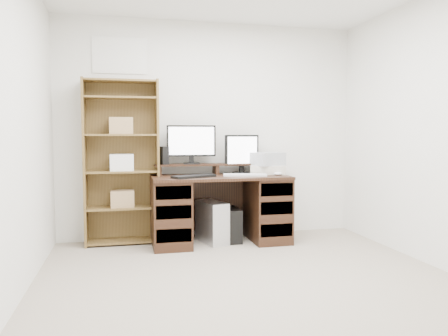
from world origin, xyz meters
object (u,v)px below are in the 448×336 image
object	(u,v)px
tower_black	(231,225)
desk	(220,208)
tower_silver	(212,222)
monitor_wide	(191,142)
monitor_small	(242,153)
printer	(268,170)
bookshelf	(122,161)

from	to	relation	value
tower_black	desk	bearing A→B (deg)	-173.55
tower_silver	tower_black	distance (m)	0.23
monitor_wide	tower_silver	world-z (taller)	monitor_wide
monitor_small	desk	bearing A→B (deg)	-159.49
printer	monitor_small	bearing A→B (deg)	178.17
desk	monitor_small	world-z (taller)	monitor_small
tower_silver	tower_black	xyz separation A→B (m)	(0.23, 0.01, -0.04)
monitor_wide	tower_black	world-z (taller)	monitor_wide
printer	tower_silver	size ratio (longest dim) A/B	0.86
tower_silver	bookshelf	bearing A→B (deg)	152.62
monitor_wide	tower_silver	xyz separation A→B (m)	(0.20, -0.19, -0.88)
monitor_wide	printer	xyz separation A→B (m)	(0.87, -0.13, -0.32)
tower_silver	monitor_small	bearing A→B (deg)	7.15
desk	tower_silver	size ratio (longest dim) A/B	3.25
monitor_wide	printer	distance (m)	0.93
bookshelf	monitor_small	bearing A→B (deg)	-1.86
desk	printer	world-z (taller)	printer
printer	tower_black	xyz separation A→B (m)	(-0.45, -0.05, -0.61)
bookshelf	monitor_wide	bearing A→B (deg)	-1.21
monitor_small	tower_black	world-z (taller)	monitor_small
desk	tower_silver	world-z (taller)	desk
desk	printer	bearing A→B (deg)	6.90
printer	tower_silver	distance (m)	0.88
desk	monitor_small	xyz separation A→B (m)	(0.30, 0.17, 0.61)
monitor_small	bookshelf	world-z (taller)	bookshelf
monitor_small	tower_silver	world-z (taller)	monitor_small
printer	desk	bearing A→B (deg)	-155.90
desk	bookshelf	size ratio (longest dim) A/B	0.83
monitor_small	monitor_wide	bearing A→B (deg)	168.46
monitor_small	tower_black	bearing A→B (deg)	-146.14
desk	monitor_small	size ratio (longest dim) A/B	3.34
tower_black	bookshelf	distance (m)	1.41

